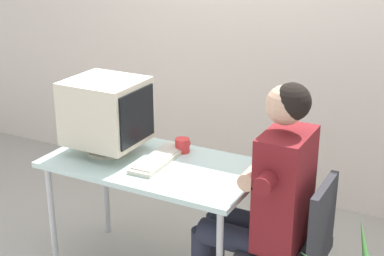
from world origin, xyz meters
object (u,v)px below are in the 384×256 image
object	(u,v)px
person_seated	(265,196)
crt_monitor	(107,112)
keyboard	(159,158)
desk_mug	(183,145)
office_chair	(296,244)
desk	(154,172)

from	to	relation	value
person_seated	crt_monitor	bearing A→B (deg)	178.10
crt_monitor	keyboard	xyz separation A→B (m)	(0.33, 0.03, -0.24)
crt_monitor	desk_mug	xyz separation A→B (m)	(0.38, 0.21, -0.21)
crt_monitor	keyboard	world-z (taller)	crt_monitor
keyboard	person_seated	world-z (taller)	person_seated
crt_monitor	keyboard	distance (m)	0.41
keyboard	person_seated	size ratio (longest dim) A/B	0.36
office_chair	person_seated	size ratio (longest dim) A/B	0.64
desk	crt_monitor	xyz separation A→B (m)	(-0.31, 0.00, 0.32)
office_chair	person_seated	world-z (taller)	person_seated
office_chair	desk_mug	size ratio (longest dim) A/B	8.73
crt_monitor	desk_mug	distance (m)	0.48
desk	keyboard	bearing A→B (deg)	53.63
desk	crt_monitor	distance (m)	0.44
desk	person_seated	distance (m)	0.69
desk_mug	person_seated	bearing A→B (deg)	-21.53
keyboard	desk_mug	world-z (taller)	desk_mug
desk	desk_mug	distance (m)	0.25
keyboard	desk_mug	size ratio (longest dim) A/B	4.92
keyboard	person_seated	bearing A→B (deg)	-5.21
keyboard	desk_mug	bearing A→B (deg)	73.99
crt_monitor	person_seated	size ratio (longest dim) A/B	0.33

